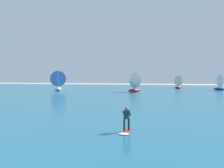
% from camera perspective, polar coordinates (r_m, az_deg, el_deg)
% --- Properties ---
extents(ocean, '(160.00, 90.00, 0.10)m').
position_cam_1_polar(ocean, '(54.38, 6.80, -2.05)').
color(ocean, '#236B89').
rests_on(ocean, ground).
extents(kitesurfer, '(0.73, 1.98, 1.67)m').
position_cam_1_polar(kitesurfer, '(17.17, 3.18, -8.78)').
color(kitesurfer, red).
rests_on(kitesurfer, ocean).
extents(sailboat_anchored_offshore, '(3.98, 3.56, 4.47)m').
position_cam_1_polar(sailboat_anchored_offshore, '(69.69, 23.68, 0.41)').
color(sailboat_anchored_offshore, navy).
rests_on(sailboat_anchored_offshore, ocean).
extents(sailboat_outermost, '(3.95, 4.35, 4.84)m').
position_cam_1_polar(sailboat_outermost, '(56.22, 4.70, 0.40)').
color(sailboat_outermost, maroon).
rests_on(sailboat_outermost, ocean).
extents(sailboat_far_left, '(3.40, 3.61, 4.02)m').
position_cam_1_polar(sailboat_far_left, '(74.09, 15.02, 0.44)').
color(sailboat_far_left, maroon).
rests_on(sailboat_far_left, ocean).
extents(sailboat_near_shore, '(4.34, 4.86, 5.44)m').
position_cam_1_polar(sailboat_near_shore, '(64.01, -12.13, 0.81)').
color(sailboat_near_shore, silver).
rests_on(sailboat_near_shore, ocean).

